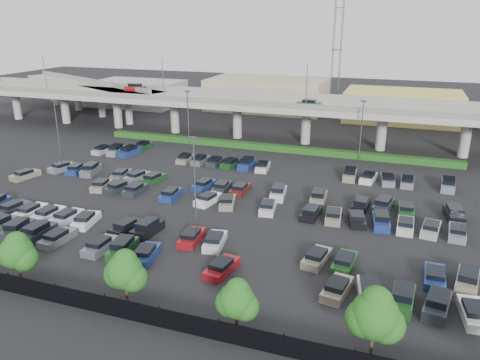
# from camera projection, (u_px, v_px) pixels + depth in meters

# --- Properties ---
(ground) EXTENTS (280.00, 280.00, 0.00)m
(ground) POSITION_uv_depth(u_px,v_px,m) (220.00, 197.00, 63.89)
(ground) COLOR black
(overpass) EXTENTS (150.00, 13.00, 15.80)m
(overpass) POSITION_uv_depth(u_px,v_px,m) (280.00, 106.00, 90.17)
(overpass) COLOR gray
(overpass) RESTS_ON ground
(on_ramp) EXTENTS (50.93, 30.13, 8.80)m
(on_ramp) POSITION_uv_depth(u_px,v_px,m) (89.00, 87.00, 116.27)
(on_ramp) COLOR gray
(on_ramp) RESTS_ON ground
(hedge) EXTENTS (66.00, 1.60, 1.10)m
(hedge) POSITION_uv_depth(u_px,v_px,m) (270.00, 147.00, 85.96)
(hedge) COLOR #1A3E12
(hedge) RESTS_ON ground
(fence) EXTENTS (70.00, 0.10, 2.00)m
(fence) POSITION_uv_depth(u_px,v_px,m) (95.00, 303.00, 38.67)
(fence) COLOR black
(fence) RESTS_ON ground
(tree_row) EXTENTS (65.07, 3.66, 5.94)m
(tree_row) POSITION_uv_depth(u_px,v_px,m) (110.00, 268.00, 38.88)
(tree_row) COLOR #332316
(tree_row) RESTS_ON ground
(parked_cars) EXTENTS (63.08, 41.57, 1.67)m
(parked_cars) POSITION_uv_depth(u_px,v_px,m) (203.00, 203.00, 60.22)
(parked_cars) COLOR #242A2F
(parked_cars) RESTS_ON ground
(light_poles) EXTENTS (66.90, 48.38, 10.30)m
(light_poles) POSITION_uv_depth(u_px,v_px,m) (197.00, 147.00, 64.90)
(light_poles) COLOR #46464B
(light_poles) RESTS_ON ground
(distant_buildings) EXTENTS (138.00, 24.00, 9.00)m
(distant_buildings) POSITION_uv_depth(u_px,v_px,m) (361.00, 102.00, 113.81)
(distant_buildings) COLOR gray
(distant_buildings) RESTS_ON ground
(comm_tower) EXTENTS (2.40, 2.40, 30.00)m
(comm_tower) POSITION_uv_depth(u_px,v_px,m) (337.00, 47.00, 123.37)
(comm_tower) COLOR #46464B
(comm_tower) RESTS_ON ground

